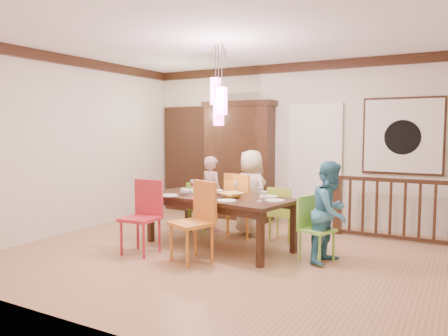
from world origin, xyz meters
The scene contains 36 objects.
floor centered at (0.00, 0.00, 0.00)m, with size 6.00×6.00×0.00m, color #9C704B.
ceiling centered at (0.00, 0.00, 2.90)m, with size 6.00×6.00×0.00m, color white.
wall_back centered at (0.00, 2.50, 1.45)m, with size 6.00×6.00×0.00m, color beige.
wall_left centered at (-3.00, 0.00, 1.45)m, with size 5.00×5.00×0.00m, color beige.
crown_molding centered at (0.00, 0.00, 2.82)m, with size 6.00×5.00×0.16m, color black, non-canonical shape.
panel_door centered at (-2.40, 2.45, 1.05)m, with size 1.04×0.07×2.24m, color black.
white_doorway centered at (0.35, 2.46, 1.05)m, with size 0.97×0.05×2.22m, color silver.
painting centered at (1.80, 2.46, 1.60)m, with size 1.25×0.06×1.25m.
pendant_cluster centered at (-0.38, 0.29, 2.11)m, with size 0.27×0.21×1.14m.
dining_table centered at (-0.38, 0.29, 0.67)m, with size 2.30×1.33×0.75m.
chair_far_left centered at (-1.09, 0.97, 0.48)m, with size 0.40×0.40×0.84m.
chair_far_mid centered at (-0.37, 1.07, 0.58)m, with size 0.51×0.51×1.02m.
chair_far_right centered at (0.29, 1.11, 0.48)m, with size 0.38×0.38×0.83m.
chair_near_left centered at (-1.15, -0.53, 0.58)m, with size 0.48×0.48×1.00m.
chair_near_mid centered at (-0.33, -0.51, 0.59)m, with size 0.61×0.61×1.04m.
chair_end_right centered at (1.06, 0.32, 0.48)m, with size 0.48×0.48×0.84m.
china_hutch centered at (-1.08, 2.30, 1.12)m, with size 1.42×0.46×2.24m.
balustrade centered at (1.93, 1.95, 0.50)m, with size 2.17×0.12×0.96m.
person_far_left centered at (-1.01, 1.14, 0.63)m, with size 0.46×0.30×1.26m, color #D5A2A2.
person_far_mid centered at (-0.30, 1.20, 0.69)m, with size 0.67×0.44×1.38m, color beige.
person_end_right centered at (1.23, 0.35, 0.65)m, with size 0.63×0.49×1.31m, color teal.
serving_bowl centered at (-0.14, 0.21, 0.79)m, with size 0.31×0.31×0.08m, color gold.
small_bowl centered at (-0.49, 0.40, 0.78)m, with size 0.21×0.21×0.07m, color white.
cup_left centered at (-0.86, 0.13, 0.80)m, with size 0.12×0.12×0.10m, color silver.
cup_right centered at (0.24, 0.49, 0.79)m, with size 0.09×0.09×0.09m, color silver.
plate_far_left centered at (-1.06, 0.55, 0.76)m, with size 0.26×0.26×0.01m, color white.
plate_far_mid centered at (-0.38, 0.63, 0.76)m, with size 0.26×0.26×0.01m, color white.
plate_far_right centered at (0.28, 0.55, 0.76)m, with size 0.26×0.26×0.01m, color white.
plate_near_left centered at (-1.01, -0.06, 0.76)m, with size 0.26×0.26×0.01m, color white.
plate_near_mid centered at (-0.05, -0.06, 0.76)m, with size 0.26×0.26×0.01m, color white.
plate_end_right centered at (0.50, 0.26, 0.76)m, with size 0.26×0.26×0.01m, color white.
wine_glass_a centered at (-0.92, 0.42, 0.84)m, with size 0.08×0.08×0.19m, color #590C19, non-canonical shape.
wine_glass_b centered at (-0.21, 0.50, 0.84)m, with size 0.08×0.08×0.19m, color silver, non-canonical shape.
wine_glass_c centered at (-0.47, 0.09, 0.84)m, with size 0.08×0.08×0.19m, color #590C19, non-canonical shape.
wine_glass_d centered at (0.33, 0.14, 0.84)m, with size 0.08×0.08×0.19m, color silver, non-canonical shape.
napkin centered at (-0.49, -0.09, 0.76)m, with size 0.18×0.14×0.01m, color #D83359.
Camera 1 is at (2.71, -5.11, 1.70)m, focal length 35.00 mm.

